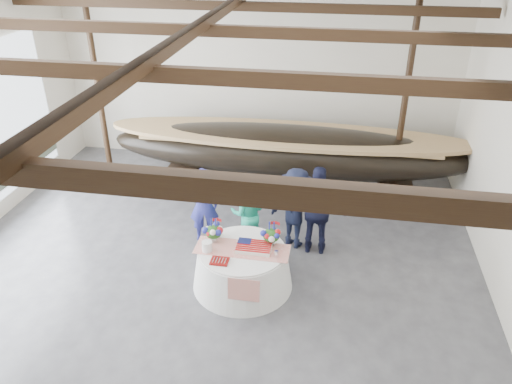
# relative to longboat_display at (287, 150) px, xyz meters

# --- Properties ---
(floor) EXTENTS (10.00, 12.00, 0.01)m
(floor) POSITION_rel_longboat_display_xyz_m (-1.02, -4.43, -1.02)
(floor) COLOR #3D3D42
(floor) RESTS_ON ground
(wall_back) EXTENTS (10.00, 0.02, 4.50)m
(wall_back) POSITION_rel_longboat_display_xyz_m (-1.02, 1.57, 1.23)
(wall_back) COLOR silver
(wall_back) RESTS_ON ground
(ceiling) EXTENTS (10.00, 12.00, 0.01)m
(ceiling) POSITION_rel_longboat_display_xyz_m (-1.02, -4.43, 3.48)
(ceiling) COLOR white
(ceiling) RESTS_ON wall_back
(pavilion_structure) EXTENTS (9.80, 11.76, 4.50)m
(pavilion_structure) POSITION_rel_longboat_display_xyz_m (-1.02, -3.66, 2.99)
(pavilion_structure) COLOR black
(pavilion_structure) RESTS_ON ground
(longboat_display) EXTENTS (8.50, 1.70, 1.59)m
(longboat_display) POSITION_rel_longboat_display_xyz_m (0.00, 0.00, 0.00)
(longboat_display) COLOR black
(longboat_display) RESTS_ON ground
(banquet_table) EXTENTS (1.77, 1.77, 0.76)m
(banquet_table) POSITION_rel_longboat_display_xyz_m (-0.34, -3.73, -0.64)
(banquet_table) COLOR white
(banquet_table) RESTS_ON ground
(tabletop_items) EXTENTS (1.64, 0.95, 0.40)m
(tabletop_items) POSITION_rel_longboat_display_xyz_m (-0.40, -3.61, -0.11)
(tabletop_items) COLOR red
(tabletop_items) RESTS_ON banquet_table
(guest_woman_blue) EXTENTS (0.65, 0.50, 1.61)m
(guest_woman_blue) POSITION_rel_longboat_display_xyz_m (-1.38, -2.43, -0.21)
(guest_woman_blue) COLOR navy
(guest_woman_blue) RESTS_ON ground
(guest_woman_teal) EXTENTS (0.76, 0.63, 1.44)m
(guest_woman_teal) POSITION_rel_longboat_display_xyz_m (-0.47, -2.47, -0.30)
(guest_woman_teal) COLOR #21AB88
(guest_woman_teal) RESTS_ON ground
(guest_man_left) EXTENTS (1.23, 0.96, 1.67)m
(guest_man_left) POSITION_rel_longboat_display_xyz_m (0.43, -2.32, -0.18)
(guest_man_left) COLOR black
(guest_man_left) RESTS_ON ground
(guest_man_right) EXTENTS (1.07, 0.45, 1.82)m
(guest_man_right) POSITION_rel_longboat_display_xyz_m (0.88, -2.47, -0.11)
(guest_man_right) COLOR black
(guest_man_right) RESTS_ON ground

